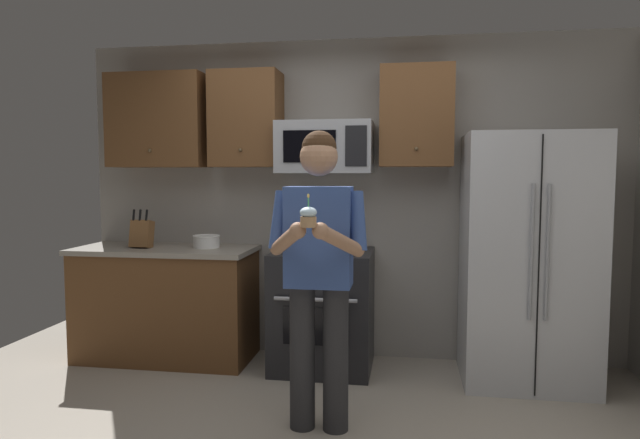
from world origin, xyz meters
TOP-DOWN VIEW (x-y plane):
  - wall_back at (0.00, 1.75)m, footprint 4.40×0.10m
  - oven_range at (-0.15, 1.36)m, footprint 0.76×0.70m
  - microwave at (-0.15, 1.48)m, footprint 0.74×0.41m
  - refrigerator at (1.35, 1.32)m, footprint 0.90×0.75m
  - cabinet_row_upper at (-0.72, 1.53)m, footprint 2.78×0.36m
  - counter_left at (-1.45, 1.38)m, footprint 1.44×0.66m
  - knife_block at (-1.63, 1.33)m, footprint 0.16×0.15m
  - bowl_large_white at (-1.11, 1.41)m, footprint 0.22×0.22m
  - person at (-0.01, 0.31)m, footprint 0.60×0.48m
  - cupcake at (-0.01, -0.02)m, footprint 0.09×0.09m

SIDE VIEW (x-z plane):
  - oven_range at x=-0.15m, z-range 0.00..0.93m
  - counter_left at x=-1.45m, z-range 0.00..0.92m
  - refrigerator at x=1.35m, z-range 0.00..1.80m
  - bowl_large_white at x=-1.11m, z-range 0.92..1.02m
  - person at x=-0.01m, z-range 0.11..1.88m
  - knife_block at x=-1.63m, z-range 0.87..1.19m
  - cupcake at x=-0.01m, z-range 1.20..1.38m
  - wall_back at x=0.00m, z-range 0.00..2.60m
  - microwave at x=-0.15m, z-range 1.52..1.92m
  - cabinet_row_upper at x=-0.72m, z-range 1.57..2.33m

